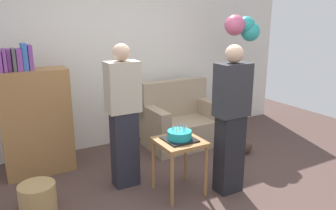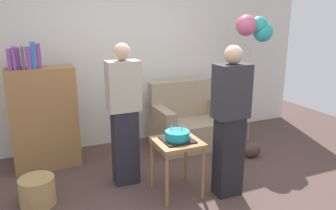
# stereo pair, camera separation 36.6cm
# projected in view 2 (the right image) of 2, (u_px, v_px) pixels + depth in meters

# --- Properties ---
(ground_plane) EXTENTS (8.00, 8.00, 0.00)m
(ground_plane) POSITION_uv_depth(u_px,v_px,m) (191.00, 202.00, 3.51)
(ground_plane) COLOR #4C3833
(wall_back) EXTENTS (6.00, 0.10, 2.70)m
(wall_back) POSITION_uv_depth(u_px,v_px,m) (130.00, 54.00, 4.97)
(wall_back) COLOR silver
(wall_back) RESTS_ON ground_plane
(couch) EXTENTS (1.10, 0.70, 0.96)m
(couch) POSITION_uv_depth(u_px,v_px,m) (189.00, 123.00, 4.99)
(couch) COLOR gray
(couch) RESTS_ON ground_plane
(bookshelf) EXTENTS (0.80, 0.36, 1.61)m
(bookshelf) POSITION_uv_depth(u_px,v_px,m) (44.00, 116.00, 4.17)
(bookshelf) COLOR olive
(bookshelf) RESTS_ON ground_plane
(side_table) EXTENTS (0.48, 0.48, 0.62)m
(side_table) POSITION_uv_depth(u_px,v_px,m) (177.00, 149.00, 3.56)
(side_table) COLOR olive
(side_table) RESTS_ON ground_plane
(birthday_cake) EXTENTS (0.32, 0.32, 0.17)m
(birthday_cake) POSITION_uv_depth(u_px,v_px,m) (177.00, 136.00, 3.52)
(birthday_cake) COLOR black
(birthday_cake) RESTS_ON side_table
(person_blowing_candles) EXTENTS (0.36, 0.22, 1.63)m
(person_blowing_candles) POSITION_uv_depth(u_px,v_px,m) (124.00, 115.00, 3.72)
(person_blowing_candles) COLOR #23232D
(person_blowing_candles) RESTS_ON ground_plane
(person_holding_cake) EXTENTS (0.36, 0.22, 1.63)m
(person_holding_cake) POSITION_uv_depth(u_px,v_px,m) (230.00, 122.00, 3.47)
(person_holding_cake) COLOR black
(person_holding_cake) RESTS_ON ground_plane
(wicker_basket) EXTENTS (0.36, 0.36, 0.30)m
(wicker_basket) POSITION_uv_depth(u_px,v_px,m) (37.00, 191.00, 3.43)
(wicker_basket) COLOR #A88451
(wicker_basket) RESTS_ON ground_plane
(handbag) EXTENTS (0.28, 0.14, 0.20)m
(handbag) POSITION_uv_depth(u_px,v_px,m) (252.00, 150.00, 4.59)
(handbag) COLOR #473328
(handbag) RESTS_ON ground_plane
(balloon_bunch) EXTENTS (0.57, 0.34, 1.93)m
(balloon_bunch) POSITION_uv_depth(u_px,v_px,m) (255.00, 28.00, 4.80)
(balloon_bunch) COLOR silver
(balloon_bunch) RESTS_ON ground_plane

